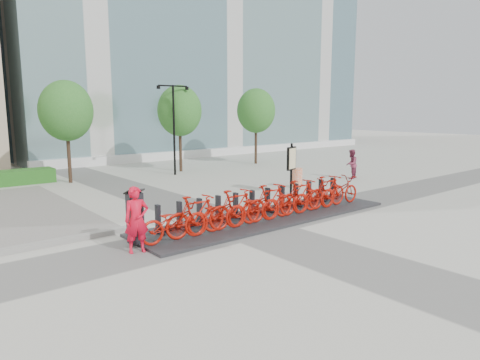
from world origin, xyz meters
TOP-DOWN VIEW (x-y plane):
  - ground at (0.00, 0.00)m, footprint 120.00×120.00m
  - glass_building at (14.00, 26.00)m, footprint 32.00×16.00m
  - tree_1 at (-1.50, 12.00)m, footprint 2.60×2.60m
  - tree_2 at (5.00, 12.00)m, footprint 2.60×2.60m
  - tree_3 at (11.00, 12.00)m, footprint 2.60×2.60m
  - streetlamp at (4.00, 11.00)m, footprint 2.00×0.20m
  - dock_pad at (1.30, 0.30)m, footprint 9.60×2.40m
  - dock_rail_posts at (1.36, 0.77)m, footprint 8.02×0.50m
  - bike_0 at (-2.60, -0.05)m, footprint 2.03×0.71m
  - bike_1 at (-1.88, -0.05)m, footprint 1.97×0.56m
  - bike_2 at (-1.16, -0.05)m, footprint 2.03×0.71m
  - bike_3 at (-0.44, -0.05)m, footprint 1.97×0.56m
  - bike_4 at (0.28, -0.05)m, footprint 2.03×0.71m
  - bike_5 at (1.00, -0.05)m, footprint 1.97×0.56m
  - bike_6 at (1.72, -0.05)m, footprint 2.03×0.71m
  - bike_7 at (2.44, -0.05)m, footprint 1.97×0.56m
  - bike_8 at (3.16, -0.05)m, footprint 2.03×0.71m
  - bike_9 at (3.88, -0.05)m, footprint 1.97×0.56m
  - bike_10 at (4.60, -0.05)m, footprint 2.03×0.71m
  - kiosk at (-3.50, 0.43)m, footprint 0.48×0.41m
  - worker_red at (-3.71, -0.09)m, footprint 0.70×0.53m
  - pedestrian at (10.59, 3.81)m, footprint 0.92×0.82m
  - construction_barrel at (6.36, 3.77)m, footprint 0.49×0.49m
  - map_sign at (5.04, 2.90)m, footprint 0.72×0.33m

SIDE VIEW (x-z plane):
  - ground at x=0.00m, z-range 0.00..0.00m
  - dock_pad at x=1.30m, z-range 0.00..0.08m
  - construction_barrel at x=6.36m, z-range 0.00..0.92m
  - dock_rail_posts at x=1.36m, z-range 0.08..0.93m
  - bike_0 at x=-2.60m, z-range 0.08..1.15m
  - bike_2 at x=-1.16m, z-range 0.08..1.15m
  - bike_4 at x=0.28m, z-range 0.08..1.15m
  - bike_6 at x=1.72m, z-range 0.08..1.15m
  - bike_8 at x=3.16m, z-range 0.08..1.15m
  - bike_10 at x=4.60m, z-range 0.08..1.15m
  - bike_1 at x=-1.88m, z-range 0.08..1.27m
  - bike_3 at x=-0.44m, z-range 0.08..1.27m
  - bike_5 at x=1.00m, z-range 0.08..1.27m
  - bike_7 at x=2.44m, z-range 0.08..1.27m
  - bike_9 at x=3.88m, z-range 0.08..1.27m
  - pedestrian at x=10.59m, z-range 0.00..1.57m
  - kiosk at x=-3.50m, z-range 0.05..1.55m
  - worker_red at x=-3.71m, z-range 0.00..1.71m
  - map_sign at x=5.04m, z-range 0.36..2.57m
  - streetlamp at x=4.00m, z-range 0.63..5.63m
  - tree_1 at x=-1.50m, z-range 1.04..6.14m
  - tree_2 at x=5.00m, z-range 1.04..6.14m
  - tree_3 at x=11.00m, z-range 1.04..6.14m
  - glass_building at x=14.00m, z-range 0.00..24.00m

